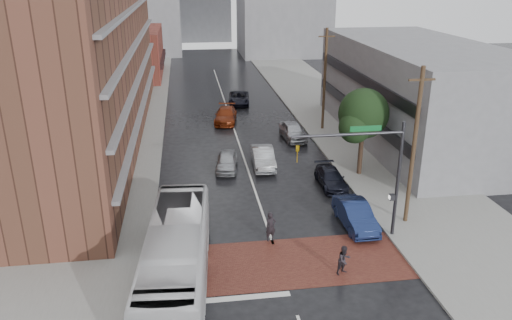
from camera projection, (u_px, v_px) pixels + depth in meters
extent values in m
plane|color=black|center=(281.00, 268.00, 26.94)|extent=(160.00, 160.00, 0.00)
cube|color=brown|center=(279.00, 263.00, 27.40)|extent=(14.00, 5.00, 0.02)
cube|color=gray|center=(117.00, 135.00, 48.51)|extent=(9.00, 90.00, 0.15)
cube|color=gray|center=(345.00, 125.00, 51.55)|extent=(9.00, 90.00, 0.15)
cube|color=brown|center=(134.00, 53.00, 74.04)|extent=(8.00, 16.00, 7.00)
cube|color=gray|center=(417.00, 92.00, 46.01)|extent=(11.00, 26.00, 9.00)
cylinder|color=#332319|center=(361.00, 151.00, 38.45)|extent=(0.36, 0.36, 4.00)
sphere|color=black|center=(364.00, 113.00, 37.37)|extent=(3.80, 3.80, 3.80)
sphere|color=black|center=(355.00, 127.00, 36.80)|extent=(2.40, 2.40, 2.40)
sphere|color=black|center=(369.00, 118.00, 38.43)|extent=(2.60, 2.60, 2.60)
cylinder|color=#2D2D33|center=(398.00, 181.00, 28.93)|extent=(0.20, 0.20, 7.20)
cylinder|color=#2D2D33|center=(348.00, 135.00, 27.44)|extent=(6.40, 0.16, 0.16)
imported|color=gold|center=(298.00, 154.00, 27.43)|extent=(0.20, 0.16, 1.00)
cube|color=#0C5926|center=(366.00, 129.00, 27.46)|extent=(1.80, 0.05, 0.30)
cube|color=#2D2D33|center=(392.00, 197.00, 29.26)|extent=(0.30, 0.30, 0.35)
cylinder|color=#473321|center=(414.00, 149.00, 30.02)|extent=(0.26, 0.26, 10.00)
cube|color=#473321|center=(422.00, 80.00, 28.52)|extent=(1.60, 0.12, 0.12)
cylinder|color=#473321|center=(325.00, 80.00, 48.51)|extent=(0.26, 0.26, 10.00)
cube|color=#473321|center=(327.00, 36.00, 47.01)|extent=(1.60, 0.12, 0.12)
imported|color=silver|center=(177.00, 258.00, 24.68)|extent=(3.82, 12.54, 3.44)
imported|color=black|center=(271.00, 227.00, 29.38)|extent=(0.77, 0.62, 1.82)
imported|color=#262126|center=(344.00, 260.00, 26.19)|extent=(0.98, 0.89, 1.64)
imported|color=#A3A5AB|center=(227.00, 161.00, 39.99)|extent=(2.24, 4.32, 1.41)
imported|color=#B9BDC1|center=(263.00, 158.00, 40.55)|extent=(1.85, 4.87, 1.59)
imported|color=maroon|center=(226.00, 115.00, 52.40)|extent=(2.94, 5.53, 1.53)
imported|color=black|center=(239.00, 98.00, 59.64)|extent=(2.98, 5.41, 1.44)
imported|color=#15214B|center=(355.00, 215.00, 31.08)|extent=(1.76, 4.79, 1.57)
imported|color=black|center=(331.00, 178.00, 36.97)|extent=(1.84, 4.41, 1.27)
imported|color=#B6B8BF|center=(293.00, 131.00, 47.15)|extent=(2.20, 4.83, 1.61)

